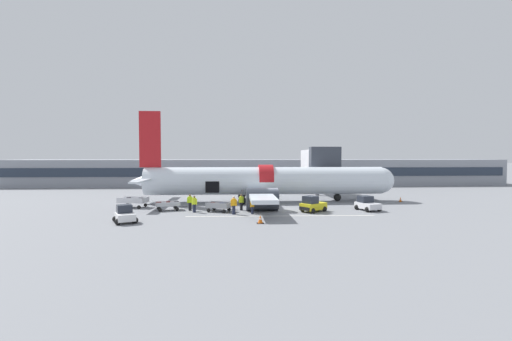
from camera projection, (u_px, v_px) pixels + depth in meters
name	position (u px, v px, depth m)	size (l,w,h in m)	color
ground_plane	(278.00, 210.00, 37.73)	(500.00, 500.00, 0.00)	slate
apron_marking_line	(281.00, 216.00, 33.73)	(18.71, 0.71, 0.01)	silver
terminal_strip	(258.00, 172.00, 72.15)	(99.90, 13.08, 5.20)	gray
jet_bridge_stub	(319.00, 161.00, 50.41)	(4.14, 9.87, 7.19)	#4C4C51
airplane	(262.00, 182.00, 44.24)	(34.35, 27.32, 11.58)	silver
baggage_tug_lead	(367.00, 204.00, 37.24)	(2.54, 3.06, 1.54)	silver
baggage_tug_mid	(125.00, 215.00, 30.33)	(2.48, 2.71, 1.56)	white
baggage_tug_rear	(313.00, 205.00, 36.27)	(3.17, 2.87, 1.70)	yellow
baggage_cart_loading	(220.00, 207.00, 36.37)	(3.46, 2.35, 1.01)	#999BA0
baggage_cart_queued	(168.00, 206.00, 37.27)	(3.51, 2.25, 1.01)	#B7BABF
baggage_cart_empty	(134.00, 202.00, 39.26)	(4.17, 2.44, 1.19)	silver
ground_crew_loader_a	(190.00, 202.00, 37.04)	(0.61, 0.41, 1.79)	black
ground_crew_loader_b	(194.00, 204.00, 35.84)	(0.62, 0.50, 1.77)	#1E2338
ground_crew_driver	(252.00, 206.00, 34.89)	(0.49, 0.49, 1.54)	#1E2338
ground_crew_supervisor	(241.00, 202.00, 37.27)	(0.59, 0.54, 1.76)	black
ground_crew_helper	(234.00, 205.00, 34.64)	(0.64, 0.46, 1.85)	#1E2338
safety_cone_nose	(400.00, 200.00, 44.13)	(0.48, 0.48, 0.62)	black
safety_cone_engine_left	(260.00, 219.00, 30.01)	(0.63, 0.63, 0.73)	black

